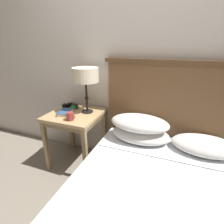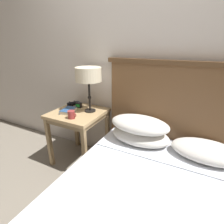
{
  "view_description": "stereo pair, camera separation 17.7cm",
  "coord_description": "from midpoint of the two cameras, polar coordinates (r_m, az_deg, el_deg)",
  "views": [
    {
      "loc": [
        0.46,
        -0.91,
        1.43
      ],
      "look_at": [
        -0.13,
        0.63,
        0.77
      ],
      "focal_mm": 28.0,
      "sensor_mm": 36.0,
      "label": 1
    },
    {
      "loc": [
        0.62,
        -0.84,
        1.43
      ],
      "look_at": [
        -0.13,
        0.63,
        0.77
      ],
      "focal_mm": 28.0,
      "sensor_mm": 36.0,
      "label": 2
    }
  ],
  "objects": [
    {
      "name": "book_on_nightstand",
      "position": [
        2.07,
        -17.5,
        -0.19
      ],
      "size": [
        0.16,
        0.21,
        0.04
      ],
      "color": "silver",
      "rests_on": "nightstand"
    },
    {
      "name": "nightstand",
      "position": [
        2.11,
        -14.23,
        -2.65
      ],
      "size": [
        0.58,
        0.58,
        0.67
      ],
      "color": "tan",
      "rests_on": "ground_plane"
    },
    {
      "name": "binoculars_pair",
      "position": [
        2.3,
        -16.18,
        2.24
      ],
      "size": [
        0.16,
        0.16,
        0.05
      ],
      "color": "black",
      "rests_on": "nightstand"
    },
    {
      "name": "wall_back",
      "position": [
        1.97,
        5.24,
        18.0
      ],
      "size": [
        8.0,
        0.06,
        2.6
      ],
      "color": "silver",
      "rests_on": "ground_plane"
    },
    {
      "name": "bed",
      "position": [
        1.52,
        11.63,
        -27.5
      ],
      "size": [
        1.54,
        1.92,
        1.27
      ],
      "color": "#4E3520",
      "rests_on": "ground_plane"
    },
    {
      "name": "alarm_clock",
      "position": [
        2.2,
        -14.32,
        1.75
      ],
      "size": [
        0.07,
        0.05,
        0.06
      ],
      "color": "black",
      "rests_on": "nightstand"
    },
    {
      "name": "table_lamp",
      "position": [
        1.96,
        -11.3,
        11.43
      ],
      "size": [
        0.29,
        0.29,
        0.51
      ],
      "color": "black",
      "rests_on": "nightstand"
    },
    {
      "name": "coffee_mug",
      "position": [
        1.89,
        -16.19,
        -1.41
      ],
      "size": [
        0.1,
        0.08,
        0.08
      ],
      "color": "#993333",
      "rests_on": "nightstand"
    }
  ]
}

